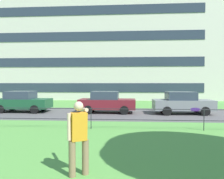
# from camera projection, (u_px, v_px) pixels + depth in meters

# --- Properties ---
(street_strip) EXTENTS (80.00, 6.17, 0.01)m
(street_strip) POSITION_uv_depth(u_px,v_px,m) (140.00, 114.00, 14.98)
(street_strip) COLOR #565454
(street_strip) RESTS_ON ground
(park_fence) EXTENTS (36.17, 0.04, 1.00)m
(park_fence) POSITION_uv_depth(u_px,v_px,m) (146.00, 115.00, 9.92)
(park_fence) COLOR #232328
(park_fence) RESTS_ON ground
(person_thrower) EXTENTS (0.46, 0.86, 1.74)m
(person_thrower) POSITION_uv_depth(u_px,v_px,m) (78.00, 136.00, 5.02)
(person_thrower) COLOR #846B4C
(person_thrower) RESTS_ON ground
(frisbee) EXTENTS (0.36, 0.35, 0.08)m
(frisbee) POSITION_uv_depth(u_px,v_px,m) (195.00, 110.00, 6.34)
(frisbee) COLOR purple
(car_dark_green_far_right) EXTENTS (4.00, 1.82, 1.54)m
(car_dark_green_far_right) POSITION_uv_depth(u_px,v_px,m) (22.00, 101.00, 15.88)
(car_dark_green_far_right) COLOR #194C2D
(car_dark_green_far_right) RESTS_ON ground
(car_maroon_right) EXTENTS (4.03, 1.86, 1.54)m
(car_maroon_right) POSITION_uv_depth(u_px,v_px,m) (107.00, 102.00, 15.45)
(car_maroon_right) COLOR maroon
(car_maroon_right) RESTS_ON ground
(car_grey_far_left) EXTENTS (4.05, 1.90, 1.54)m
(car_grey_far_left) POSITION_uv_depth(u_px,v_px,m) (182.00, 103.00, 14.89)
(car_grey_far_left) COLOR slate
(car_grey_far_left) RESTS_ON ground
(apartment_building_background) EXTENTS (34.85, 10.64, 15.85)m
(apartment_building_background) POSITION_uv_depth(u_px,v_px,m) (89.00, 43.00, 31.11)
(apartment_building_background) COLOR beige
(apartment_building_background) RESTS_ON ground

